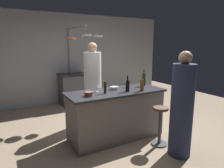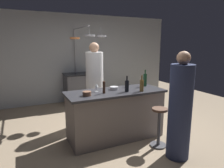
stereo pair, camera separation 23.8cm
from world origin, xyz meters
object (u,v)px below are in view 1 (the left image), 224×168
Objects in this scene: wine_bottle_dark at (127,86)px; wine_glass_near_right_guest at (97,86)px; chef at (93,87)px; wine_glass_near_left_guest at (126,81)px; bar_stool_right at (160,124)px; guest_right at (182,109)px; pepper_mill at (105,87)px; wine_bottle_amber at (142,85)px; mixing_bowl_steel at (114,88)px; stove_range at (74,89)px; potted_plant at (141,94)px; wine_bottle_green at (144,79)px; mixing_bowl_wooden at (89,94)px.

wine_bottle_dark reaches higher than wine_glass_near_right_guest.
chef is 0.81m from wine_glass_near_left_guest.
bar_stool_right is at bearing -68.33° from chef.
guest_right is at bearing -71.11° from chef.
wine_bottle_dark is (0.41, -0.07, 0.00)m from pepper_mill.
mixing_bowl_steel is (-0.39, 0.33, -0.08)m from wine_bottle_amber.
guest_right reaches higher than stove_range.
pepper_mill reaches higher than stove_range.
chef is at bearing 97.10° from mixing_bowl_steel.
potted_plant is 2.30m from wine_bottle_amber.
potted_plant is at bearing 52.50° from wine_bottle_amber.
guest_right is 10.41× the size of mixing_bowl_steel.
pepper_mill is 0.18m from wine_glass_near_right_guest.
pepper_mill is 0.68m from wine_glass_near_left_guest.
wine_bottle_dark is at bearing -77.34° from chef.
wine_bottle_green is 0.71m from mixing_bowl_steel.
wine_glass_near_right_guest is at bearing -169.93° from wine_glass_near_left_guest.
wine_bottle_green reaches higher than potted_plant.
potted_plant is 3.56× the size of wine_glass_near_right_guest.
wine_glass_near_right_guest is (-0.33, -2.35, 0.56)m from stove_range.
wine_bottle_green reaches higher than mixing_bowl_steel.
guest_right is at bearing -48.63° from pepper_mill.
chef is 1.12m from wine_bottle_green.
wine_glass_near_right_guest is at bearing 139.85° from bar_stool_right.
wine_bottle_dark is at bearing -133.91° from potted_plant.
guest_right is at bearing -82.33° from bar_stool_right.
mixing_bowl_steel is (-1.72, -1.40, 0.63)m from potted_plant.
chef is 2.60× the size of bar_stool_right.
mixing_bowl_steel is at bearing 124.40° from bar_stool_right.
mixing_bowl_wooden is (-0.93, -0.32, -0.07)m from wine_glass_near_left_guest.
guest_right is 5.74× the size of wine_bottle_dark.
bar_stool_right is 2.06× the size of wine_bottle_green.
stove_range is 6.10× the size of wine_glass_near_right_guest.
guest_right is 1.18m from wine_bottle_green.
chef reaches higher than wine_bottle_amber.
wine_bottle_green is (-1.02, -1.38, 0.73)m from potted_plant.
wine_bottle_amber is 0.88× the size of wine_bottle_green.
stove_range is 3.53m from guest_right.
mixing_bowl_steel reaches higher than stove_range.
stove_range is 5.65× the size of mixing_bowl_steel.
bar_stool_right is at bearing -25.15° from mixing_bowl_wooden.
pepper_mill reaches higher than mixing_bowl_steel.
mixing_bowl_steel is (0.35, 0.01, -0.08)m from wine_glass_near_right_guest.
chef reaches higher than mixing_bowl_wooden.
stove_range is 0.50× the size of chef.
wine_bottle_amber is 0.47m from wine_bottle_green.
wine_bottle_amber reaches higher than bar_stool_right.
guest_right is at bearing -80.59° from stove_range.
wine_bottle_amber is at bearing -82.87° from wine_glass_near_left_guest.
chef is at bearing 111.67° from bar_stool_right.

